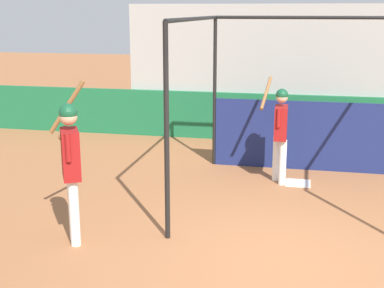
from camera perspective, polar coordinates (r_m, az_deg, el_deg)
name	(u,v)px	position (r m, az deg, el deg)	size (l,w,h in m)	color
ground_plane	(283,262)	(6.89, 9.73, -12.31)	(60.00, 60.00, 0.00)	#935B38
outfield_wall	(297,119)	(12.74, 11.16, 2.64)	(24.00, 0.12, 1.13)	#196038
bleacher_section	(301,66)	(14.63, 11.54, 8.17)	(8.15, 4.00, 3.21)	#9E9E99
batting_cage	(303,112)	(9.78, 11.77, 3.37)	(3.53, 3.79, 2.94)	black
home_plate	(298,183)	(9.86, 11.24, -4.10)	(0.44, 0.44, 0.02)	white
player_batter	(280,127)	(9.61, 9.39, 1.85)	(0.51, 0.93, 1.85)	white
player_waiting	(71,159)	(7.12, -12.82, -1.55)	(0.64, 0.63, 2.16)	white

